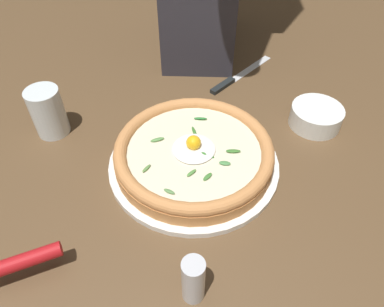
{
  "coord_description": "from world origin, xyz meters",
  "views": [
    {
      "loc": [
        0.41,
        -0.07,
        0.5
      ],
      "look_at": [
        -0.05,
        -0.0,
        0.03
      ],
      "focal_mm": 33.35,
      "sensor_mm": 36.0,
      "label": 1
    }
  ],
  "objects_px": {
    "pizza": "(192,153)",
    "pizza_cutter": "(6,267)",
    "side_bowl": "(316,116)",
    "drinking_glass": "(49,115)",
    "pepper_shaker": "(193,280)",
    "table_knife": "(233,79)"
  },
  "relations": [
    {
      "from": "side_bowl",
      "to": "table_knife",
      "type": "relative_size",
      "value": 0.57
    },
    {
      "from": "pizza_cutter",
      "to": "drinking_glass",
      "type": "xyz_separation_m",
      "value": [
        -0.33,
        0.02,
        0.0
      ]
    },
    {
      "from": "pizza_cutter",
      "to": "pepper_shaker",
      "type": "bearing_deg",
      "value": 77.09
    },
    {
      "from": "pizza",
      "to": "pizza_cutter",
      "type": "height_order",
      "value": "pizza_cutter"
    },
    {
      "from": "pizza",
      "to": "side_bowl",
      "type": "height_order",
      "value": "pizza"
    },
    {
      "from": "side_bowl",
      "to": "pizza_cutter",
      "type": "distance_m",
      "value": 0.62
    },
    {
      "from": "pizza_cutter",
      "to": "side_bowl",
      "type": "bearing_deg",
      "value": 115.52
    },
    {
      "from": "pizza",
      "to": "side_bowl",
      "type": "distance_m",
      "value": 0.29
    },
    {
      "from": "pizza",
      "to": "side_bowl",
      "type": "xyz_separation_m",
      "value": [
        -0.08,
        0.28,
        -0.01
      ]
    },
    {
      "from": "pizza_cutter",
      "to": "pepper_shaker",
      "type": "distance_m",
      "value": 0.26
    },
    {
      "from": "table_knife",
      "to": "drinking_glass",
      "type": "relative_size",
      "value": 1.87
    },
    {
      "from": "pizza",
      "to": "pepper_shaker",
      "type": "relative_size",
      "value": 3.39
    },
    {
      "from": "pizza",
      "to": "table_knife",
      "type": "xyz_separation_m",
      "value": [
        -0.27,
        0.14,
        -0.03
      ]
    },
    {
      "from": "table_knife",
      "to": "pepper_shaker",
      "type": "bearing_deg",
      "value": -19.02
    },
    {
      "from": "drinking_glass",
      "to": "pepper_shaker",
      "type": "height_order",
      "value": "drinking_glass"
    },
    {
      "from": "side_bowl",
      "to": "pizza_cutter",
      "type": "height_order",
      "value": "pizza_cutter"
    },
    {
      "from": "side_bowl",
      "to": "drinking_glass",
      "type": "bearing_deg",
      "value": -96.11
    },
    {
      "from": "pizza",
      "to": "pepper_shaker",
      "type": "bearing_deg",
      "value": -7.99
    },
    {
      "from": "pizza_cutter",
      "to": "table_knife",
      "type": "relative_size",
      "value": 0.88
    },
    {
      "from": "side_bowl",
      "to": "drinking_glass",
      "type": "relative_size",
      "value": 1.06
    },
    {
      "from": "drinking_glass",
      "to": "pepper_shaker",
      "type": "distance_m",
      "value": 0.45
    },
    {
      "from": "pepper_shaker",
      "to": "drinking_glass",
      "type": "bearing_deg",
      "value": -148.4
    }
  ]
}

